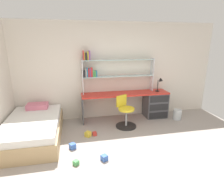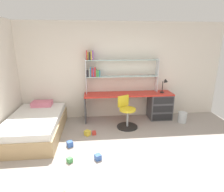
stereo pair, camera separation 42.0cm
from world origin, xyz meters
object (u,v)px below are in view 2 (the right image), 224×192
desk (152,104)px  toy_block_green_1 (70,160)px  waste_bin (182,117)px  toy_block_blue_0 (70,144)px  toy_block_red_4 (94,133)px  toy_block_blue_5 (98,157)px  bed_platform (35,125)px  toy_block_yellow_2 (87,133)px  bookshelf_hutch (112,69)px  swivel_chair (127,115)px  desk_lamp (165,84)px

desk → toy_block_green_1: size_ratio=27.94×
waste_bin → toy_block_blue_0: 3.01m
desk → toy_block_red_4: desk is taller
waste_bin → toy_block_blue_5: bearing=-147.9°
bed_platform → toy_block_red_4: size_ratio=22.62×
toy_block_blue_0 → toy_block_yellow_2: (0.35, 0.44, 0.00)m
bookshelf_hutch → toy_block_yellow_2: bearing=-124.0°
toy_block_blue_0 → toy_block_yellow_2: size_ratio=0.96×
swivel_chair → toy_block_red_4: swivel_chair is taller
desk_lamp → waste_bin: size_ratio=1.37×
swivel_chair → bed_platform: bearing=-174.5°
desk_lamp → toy_block_blue_0: size_ratio=3.46×
bookshelf_hutch → swivel_chair: 1.28m
bookshelf_hutch → desk_lamp: bearing=-7.3°
bed_platform → toy_block_blue_0: (0.83, -0.59, -0.18)m
desk_lamp → bed_platform: (-3.27, -0.65, -0.76)m
bookshelf_hutch → bed_platform: size_ratio=1.01×
waste_bin → toy_block_yellow_2: size_ratio=2.41×
swivel_chair → toy_block_blue_0: bearing=-149.0°
waste_bin → toy_block_blue_5: size_ratio=2.65×
bookshelf_hutch → toy_block_green_1: bearing=-115.8°
desk_lamp → swivel_chair: desk_lamp is taller
bed_platform → toy_block_yellow_2: size_ratio=16.68×
swivel_chair → toy_block_yellow_2: bearing=-160.1°
desk → toy_block_green_1: desk is taller
bed_platform → toy_block_green_1: (0.89, -1.13, -0.19)m
desk → desk_lamp: size_ratio=6.21×
desk → toy_block_blue_5: bearing=-130.7°
desk → toy_block_green_1: 2.77m
bookshelf_hutch → bed_platform: 2.32m
waste_bin → toy_block_yellow_2: 2.56m
desk → waste_bin: desk is taller
toy_block_red_4 → toy_block_blue_5: size_ratio=0.81×
toy_block_blue_0 → toy_block_blue_5: size_ratio=1.05×
waste_bin → toy_block_blue_0: (-2.86, -0.93, -0.08)m
toy_block_red_4 → toy_block_blue_5: bearing=-86.3°
desk → bed_platform: size_ratio=1.23×
toy_block_blue_5 → desk_lamp: bearing=43.0°
toy_block_blue_0 → toy_block_green_1: bearing=-84.0°
desk_lamp → toy_block_blue_5: desk_lamp is taller
desk_lamp → toy_block_red_4: 2.30m
toy_block_green_1 → bookshelf_hutch: bearing=64.2°
bookshelf_hutch → bed_platform: (-1.84, -0.83, -1.15)m
toy_block_yellow_2 → toy_block_red_4: 0.16m
toy_block_green_1 → toy_block_blue_5: toy_block_blue_5 is taller
desk → bookshelf_hutch: 1.47m
desk → toy_block_blue_0: bearing=-148.7°
bookshelf_hutch → waste_bin: bearing=-14.9°
bookshelf_hutch → waste_bin: (1.85, -0.49, -1.24)m
desk_lamp → toy_block_blue_5: bearing=-137.0°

